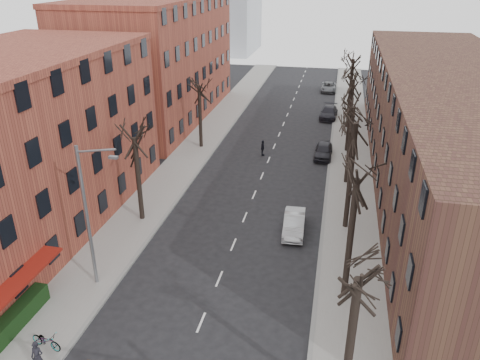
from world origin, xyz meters
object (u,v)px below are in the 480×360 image
Objects in this scene: silver_sedan at (294,223)px; pedestrian_a at (38,357)px; parked_car_near at (323,151)px; parked_car_mid at (329,113)px; bicycle at (46,340)px.

silver_sedan is 2.55× the size of pedestrian_a.
parked_car_near reaches higher than parked_car_mid.
silver_sedan is at bearing 51.30° from pedestrian_a.
parked_car_near is 13.78m from parked_car_mid.
parked_car_mid is at bearing -4.77° from bicycle.
parked_car_near reaches higher than bicycle.
parked_car_near is 2.37× the size of bicycle.
parked_car_near is 2.56× the size of pedestrian_a.
bicycle is at bearing 105.21° from pedestrian_a.
pedestrian_a is (-11.83, -44.52, 0.27)m from parked_car_mid.
silver_sedan is 2.36× the size of bicycle.
pedestrian_a is at bearing -126.67° from silver_sedan.
pedestrian_a is at bearing -109.77° from parked_car_near.
pedestrian_a is 0.93× the size of bicycle.
parked_car_near is (1.36, 15.23, 0.03)m from silver_sedan.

